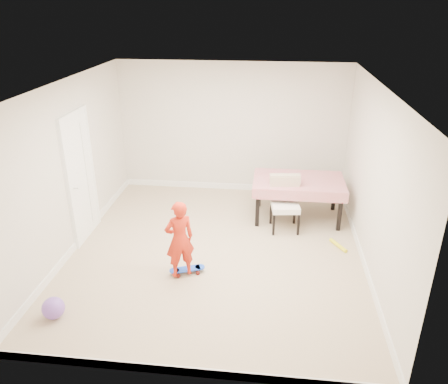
# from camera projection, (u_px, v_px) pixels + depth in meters

# --- Properties ---
(ground) EXTENTS (5.00, 5.00, 0.00)m
(ground) POSITION_uv_depth(u_px,v_px,m) (216.00, 252.00, 6.89)
(ground) COLOR tan
(ground) RESTS_ON ground
(ceiling) EXTENTS (4.50, 5.00, 0.04)m
(ceiling) POSITION_uv_depth(u_px,v_px,m) (215.00, 87.00, 5.84)
(ceiling) COLOR white
(ceiling) RESTS_ON wall_back
(wall_back) EXTENTS (4.50, 0.04, 2.60)m
(wall_back) POSITION_uv_depth(u_px,v_px,m) (232.00, 129.00, 8.62)
(wall_back) COLOR beige
(wall_back) RESTS_ON ground
(wall_front) EXTENTS (4.50, 0.04, 2.60)m
(wall_front) POSITION_uv_depth(u_px,v_px,m) (181.00, 272.00, 4.11)
(wall_front) COLOR beige
(wall_front) RESTS_ON ground
(wall_left) EXTENTS (0.04, 5.00, 2.60)m
(wall_left) POSITION_uv_depth(u_px,v_px,m) (70.00, 169.00, 6.60)
(wall_left) COLOR beige
(wall_left) RESTS_ON ground
(wall_right) EXTENTS (0.04, 5.00, 2.60)m
(wall_right) POSITION_uv_depth(u_px,v_px,m) (373.00, 182.00, 6.13)
(wall_right) COLOR beige
(wall_right) RESTS_ON ground
(door) EXTENTS (0.11, 0.94, 2.11)m
(door) POSITION_uv_depth(u_px,v_px,m) (81.00, 178.00, 6.98)
(door) COLOR white
(door) RESTS_ON ground
(baseboard_back) EXTENTS (4.50, 0.02, 0.12)m
(baseboard_back) POSITION_uv_depth(u_px,v_px,m) (232.00, 186.00, 9.13)
(baseboard_back) COLOR white
(baseboard_back) RESTS_ON ground
(baseboard_front) EXTENTS (4.50, 0.02, 0.12)m
(baseboard_front) POSITION_uv_depth(u_px,v_px,m) (186.00, 371.00, 4.61)
(baseboard_front) COLOR white
(baseboard_front) RESTS_ON ground
(baseboard_left) EXTENTS (0.02, 5.00, 0.12)m
(baseboard_left) POSITION_uv_depth(u_px,v_px,m) (80.00, 240.00, 7.10)
(baseboard_left) COLOR white
(baseboard_left) RESTS_ON ground
(baseboard_right) EXTENTS (0.02, 5.00, 0.12)m
(baseboard_right) POSITION_uv_depth(u_px,v_px,m) (362.00, 257.00, 6.64)
(baseboard_right) COLOR white
(baseboard_right) RESTS_ON ground
(dining_table) EXTENTS (1.58, 1.00, 0.74)m
(dining_table) POSITION_uv_depth(u_px,v_px,m) (297.00, 199.00, 7.83)
(dining_table) COLOR #B8090A
(dining_table) RESTS_ON ground
(dining_chair) EXTENTS (0.59, 0.65, 0.94)m
(dining_chair) POSITION_uv_depth(u_px,v_px,m) (285.00, 204.00, 7.38)
(dining_chair) COLOR beige
(dining_chair) RESTS_ON ground
(skateboard) EXTENTS (0.55, 0.36, 0.08)m
(skateboard) POSITION_uv_depth(u_px,v_px,m) (187.00, 271.00, 6.35)
(skateboard) COLOR #163BC1
(skateboard) RESTS_ON ground
(child) EXTENTS (0.50, 0.45, 1.15)m
(child) POSITION_uv_depth(u_px,v_px,m) (180.00, 241.00, 6.06)
(child) COLOR red
(child) RESTS_ON ground
(balloon) EXTENTS (0.28, 0.28, 0.28)m
(balloon) POSITION_uv_depth(u_px,v_px,m) (53.00, 308.00, 5.42)
(balloon) COLOR #7D50C1
(balloon) RESTS_ON ground
(foam_toy) EXTENTS (0.25, 0.38, 0.06)m
(foam_toy) POSITION_uv_depth(u_px,v_px,m) (338.00, 245.00, 7.01)
(foam_toy) COLOR yellow
(foam_toy) RESTS_ON ground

